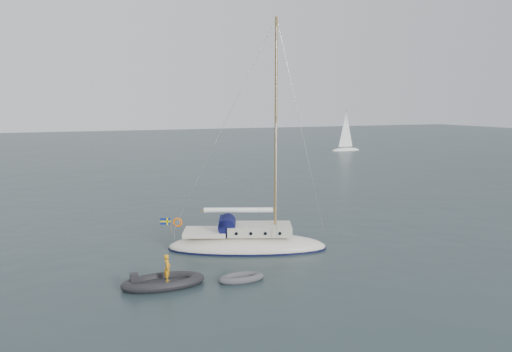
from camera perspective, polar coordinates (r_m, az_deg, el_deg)
name	(u,v)px	position (r m, az deg, el deg)	size (l,w,h in m)	color
ground	(296,258)	(30.13, 4.57, -9.30)	(300.00, 300.00, 0.00)	black
sailboat	(247,232)	(31.42, -1.00, -6.41)	(10.41, 3.11, 14.82)	white
dinghy	(241,278)	(26.30, -1.70, -11.57)	(2.49, 1.13, 0.36)	#49494E
rib	(163,281)	(25.98, -10.59, -11.73)	(4.23, 1.92, 1.64)	black
distant_yacht_b	(346,132)	(98.91, 10.23, 4.93)	(6.28, 3.35, 8.32)	white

